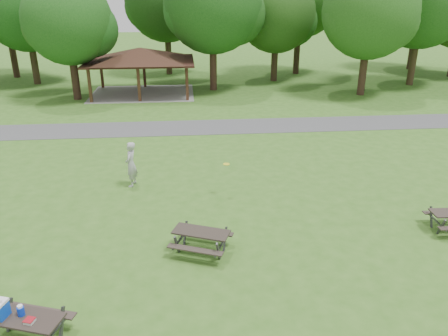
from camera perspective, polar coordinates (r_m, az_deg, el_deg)
ground at (r=15.03m, az=-2.45°, el=-10.57°), size 160.00×160.00×0.00m
asphalt_path at (r=27.82m, az=-3.95°, el=5.31°), size 120.00×3.20×0.02m
pavilion at (r=37.11m, az=-10.89°, el=14.13°), size 8.60×7.01×3.76m
tree_row_c at (r=43.75m, az=-24.36°, el=18.44°), size 8.19×7.80×10.67m
tree_row_d at (r=36.19m, az=-19.57°, el=17.42°), size 6.93×6.60×9.27m
tree_row_e at (r=37.73m, az=-1.33°, el=20.32°), size 8.40×8.00×11.02m
tree_row_f at (r=42.07m, az=6.97°, el=19.11°), size 7.35×7.00×9.55m
tree_row_g at (r=37.62m, az=18.63°, el=18.53°), size 7.77×7.40×10.25m
tree_row_h at (r=43.35m, az=24.61°, el=19.04°), size 8.61×8.20×11.37m
tree_deep_a at (r=48.01m, az=-26.73°, el=18.98°), size 8.40×8.00×11.38m
tree_deep_b at (r=45.66m, az=-7.44°, el=20.65°), size 8.40×8.00×11.13m
tree_deep_d at (r=52.29m, az=24.32°, el=19.35°), size 8.40×8.00×11.27m
picnic_table_near at (r=12.29m, az=-25.65°, el=-17.25°), size 2.33×2.09×1.35m
picnic_table_middle at (r=14.61m, az=-3.00°, el=-8.88°), size 2.27×2.07×0.81m
frisbee_in_flight at (r=18.09m, az=0.31°, el=0.51°), size 0.34×0.34×0.02m
frisbee_thrower at (r=19.59m, az=-12.05°, el=0.47°), size 0.62×0.82×2.03m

